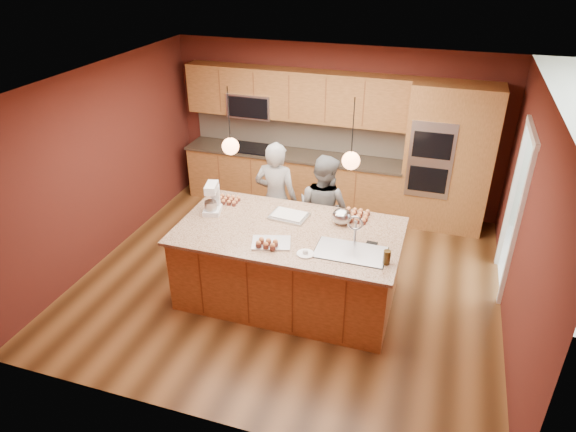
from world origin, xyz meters
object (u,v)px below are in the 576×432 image
(island, at_px, (290,264))
(stand_mixer, at_px, (212,200))
(person_right, at_px, (323,209))
(person_left, at_px, (276,199))
(mixing_bowl, at_px, (342,216))

(island, bearing_deg, stand_mixer, 172.66)
(stand_mixer, bearing_deg, island, -20.64)
(island, relative_size, person_right, 1.70)
(person_right, distance_m, stand_mixer, 1.57)
(person_left, height_order, stand_mixer, person_left)
(stand_mixer, bearing_deg, person_left, 44.15)
(person_right, xyz_separation_m, mixing_bowl, (0.40, -0.66, 0.30))
(person_left, xyz_separation_m, person_right, (0.69, 0.00, -0.05))
(stand_mixer, xyz_separation_m, mixing_bowl, (1.65, 0.21, -0.07))
(person_right, relative_size, stand_mixer, 4.05)
(person_left, distance_m, mixing_bowl, 1.30)
(island, height_order, person_left, person_left)
(mixing_bowl, bearing_deg, stand_mixer, -172.64)
(stand_mixer, bearing_deg, mixing_bowl, -5.93)
(person_right, bearing_deg, island, 101.35)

